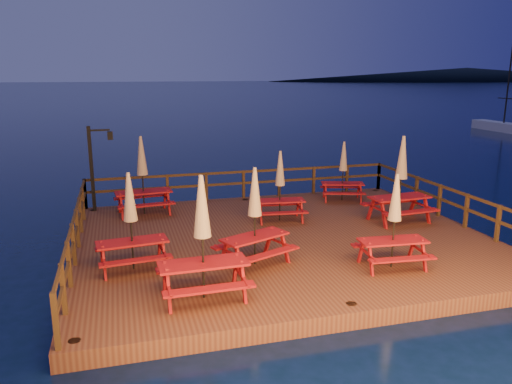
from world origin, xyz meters
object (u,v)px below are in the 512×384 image
(lamp_post, at_px, (96,161))
(picnic_table_2, at_px, (142,174))
(picnic_table_0, at_px, (280,185))
(picnic_table_1, at_px, (202,236))
(sailboat, at_px, (508,128))

(lamp_post, height_order, picnic_table_2, lamp_post)
(picnic_table_0, relative_size, picnic_table_1, 0.85)
(picnic_table_0, bearing_deg, picnic_table_2, 162.27)
(lamp_post, distance_m, picnic_table_1, 8.38)
(picnic_table_1, distance_m, picnic_table_2, 7.14)
(sailboat, distance_m, picnic_table_0, 35.13)
(picnic_table_0, bearing_deg, lamp_post, 160.53)
(picnic_table_1, xyz_separation_m, picnic_table_2, (-0.88, 7.09, -0.02))
(picnic_table_0, bearing_deg, picnic_table_1, -116.60)
(lamp_post, height_order, picnic_table_0, lamp_post)
(sailboat, xyz_separation_m, picnic_table_1, (-31.42, -26.27, 1.44))
(lamp_post, xyz_separation_m, picnic_table_0, (5.82, -2.92, -0.58))
(picnic_table_0, height_order, picnic_table_1, picnic_table_1)
(picnic_table_1, bearing_deg, sailboat, 38.67)
(lamp_post, relative_size, picnic_table_1, 1.09)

